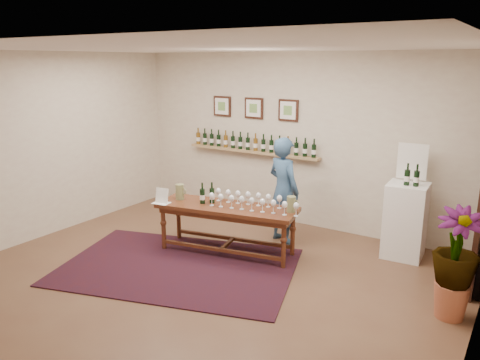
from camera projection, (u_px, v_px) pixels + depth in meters
The scene contains 14 objects.
ground at pixel (206, 277), 5.91m from camera, with size 6.00×6.00×0.00m, color brown.
room_shell at pixel (422, 183), 6.04m from camera, with size 6.00×6.00×6.00m.
rug at pixel (178, 266), 6.20m from camera, with size 3.02×2.01×0.02m, color #4B130D.
tasting_table at pixel (227, 213), 6.53m from camera, with size 2.06×1.00×0.70m.
table_glasses at pixel (250, 201), 6.40m from camera, with size 1.41×0.33×0.20m, color white, non-canonical shape.
table_bottles at pixel (207, 193), 6.59m from camera, with size 0.27×0.15×0.29m, color black, non-canonical shape.
pitcher_left at pixel (180, 192), 6.78m from camera, with size 0.14×0.14×0.22m, color olive, non-canonical shape.
pitcher_right at pixel (291, 204), 6.21m from camera, with size 0.14×0.14×0.21m, color olive, non-canonical shape.
menu_card at pixel (162, 196), 6.61m from camera, with size 0.23×0.17×0.21m, color white.
display_pedestal at pixel (405, 221), 6.44m from camera, with size 0.52×0.52×1.04m, color white.
pedestal_bottles at pixel (412, 174), 6.18m from camera, with size 0.31×0.08×0.31m, color black, non-canonical shape.
info_sign at pixel (412, 161), 6.41m from camera, with size 0.40×0.02×0.55m, color white.
potted_plant at pixel (455, 264), 4.85m from camera, with size 0.69×0.69×1.05m.
person at pixel (283, 190), 6.92m from camera, with size 0.58×0.38×1.59m, color #325376.
Camera 1 is at (3.30, -4.32, 2.66)m, focal length 35.00 mm.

